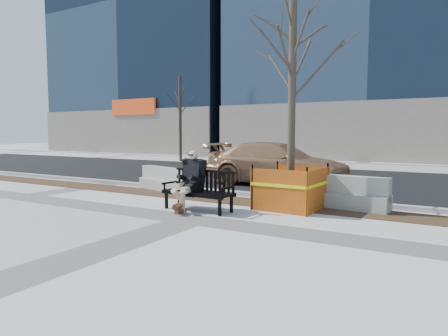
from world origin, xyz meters
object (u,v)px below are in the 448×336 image
at_px(jersey_barrier_left, 169,191).
at_px(sedan, 278,185).
at_px(bench, 198,210).
at_px(tree_fence, 290,208).
at_px(jersey_barrier_right, 329,207).
at_px(seated_man, 191,209).

bearing_deg(jersey_barrier_left, sedan, 70.49).
height_order(bench, tree_fence, tree_fence).
bearing_deg(sedan, jersey_barrier_right, -142.79).
bearing_deg(jersey_barrier_left, seated_man, -24.34).
relative_size(seated_man, sedan, 0.28).
height_order(seated_man, tree_fence, tree_fence).
distance_m(seated_man, tree_fence, 2.54).
distance_m(sedan, jersey_barrier_left, 4.16).
relative_size(sedan, jersey_barrier_left, 1.96).
xyz_separation_m(seated_man, sedan, (0.12, 5.45, 0.00)).
distance_m(tree_fence, jersey_barrier_left, 4.60).
bearing_deg(bench, sedan, 95.64).
height_order(seated_man, jersey_barrier_left, seated_man).
bearing_deg(tree_fence, jersey_barrier_left, 170.31).
distance_m(sedan, jersey_barrier_right, 4.41).
distance_m(seated_man, jersey_barrier_left, 3.19).
distance_m(seated_man, sedan, 5.45).
height_order(bench, sedan, sedan).
bearing_deg(jersey_barrier_right, bench, -135.93).
bearing_deg(sedan, seated_man, 175.83).
relative_size(bench, jersey_barrier_left, 0.69).
bearing_deg(sedan, jersey_barrier_left, 140.10).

